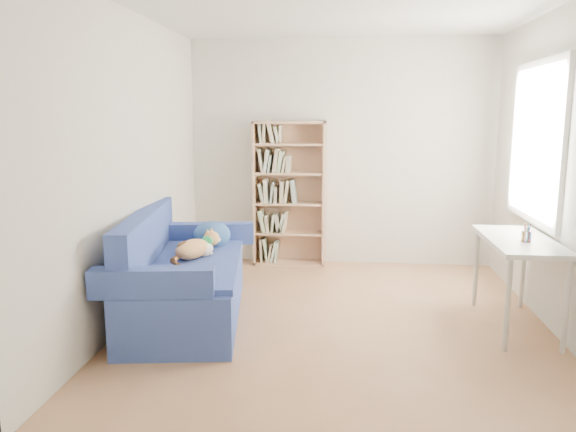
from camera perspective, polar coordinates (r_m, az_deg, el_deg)
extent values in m
plane|color=#916441|center=(4.89, 4.92, -10.61)|extent=(4.00, 4.00, 0.00)
cube|color=silver|center=(6.59, 5.41, 6.36)|extent=(3.50, 0.04, 2.60)
cube|color=silver|center=(2.61, 4.56, 0.61)|extent=(3.50, 0.04, 2.60)
cube|color=silver|center=(4.94, -15.68, 4.77)|extent=(0.04, 4.00, 2.60)
cube|color=silver|center=(4.89, 26.16, 4.07)|extent=(0.04, 4.00, 2.60)
cube|color=white|center=(4.65, 5.44, 20.88)|extent=(3.50, 4.00, 0.04)
cube|color=white|center=(5.45, 24.13, 6.85)|extent=(0.01, 1.20, 1.30)
cube|color=navy|center=(4.98, -10.21, -7.53)|extent=(1.13, 1.96, 0.46)
cube|color=navy|center=(4.97, -14.33, -2.23)|extent=(0.43, 1.86, 0.45)
cube|color=navy|center=(5.68, -7.97, -1.75)|extent=(0.89, 0.29, 0.21)
cube|color=navy|center=(4.11, -13.62, -6.58)|extent=(0.89, 0.29, 0.21)
cube|color=navy|center=(4.90, -10.08, -4.72)|extent=(1.09, 1.82, 0.05)
ellipsoid|color=#284C83|center=(5.43, -7.75, -1.95)|extent=(0.36, 0.39, 0.27)
ellipsoid|color=#B85E15|center=(4.93, -9.70, -3.33)|extent=(0.33, 0.45, 0.16)
ellipsoid|color=silver|center=(5.03, -8.70, -3.26)|extent=(0.18, 0.20, 0.10)
ellipsoid|color=#361E0E|center=(4.88, -10.19, -3.01)|extent=(0.18, 0.23, 0.08)
sphere|color=#B85E15|center=(5.19, -8.66, -2.19)|extent=(0.14, 0.14, 0.14)
cone|color=#B85E15|center=(5.21, -8.79, -1.38)|extent=(0.07, 0.07, 0.07)
cone|color=#B85E15|center=(5.15, -8.98, -1.53)|extent=(0.07, 0.08, 0.07)
cylinder|color=#23B360|center=(5.13, -8.90, -2.57)|extent=(0.12, 0.07, 0.11)
cylinder|color=#361E0E|center=(4.73, -10.66, -4.37)|extent=(0.05, 0.16, 0.06)
cube|color=tan|center=(6.57, -3.35, 2.30)|extent=(0.03, 0.26, 1.67)
cube|color=tan|center=(6.49, 3.68, 2.20)|extent=(0.03, 0.26, 1.67)
cube|color=tan|center=(6.46, 0.15, 9.48)|extent=(0.83, 0.26, 0.03)
cube|color=tan|center=(6.68, 0.14, -4.73)|extent=(0.83, 0.26, 0.03)
cube|color=tan|center=(6.63, 0.25, 2.40)|extent=(0.83, 0.02, 1.67)
cube|color=white|center=(4.92, 22.46, -2.35)|extent=(0.52, 1.13, 0.04)
cylinder|color=silver|center=(5.55, 22.78, -5.01)|extent=(0.04, 0.04, 0.71)
cylinder|color=silver|center=(4.62, 26.45, -8.28)|extent=(0.04, 0.04, 0.71)
cylinder|color=silver|center=(5.44, 18.57, -5.03)|extent=(0.04, 0.04, 0.71)
cylinder|color=silver|center=(4.49, 21.41, -8.43)|extent=(0.04, 0.04, 0.71)
cylinder|color=white|center=(4.81, 23.06, -1.90)|extent=(0.08, 0.08, 0.09)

